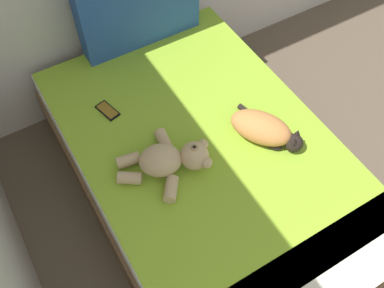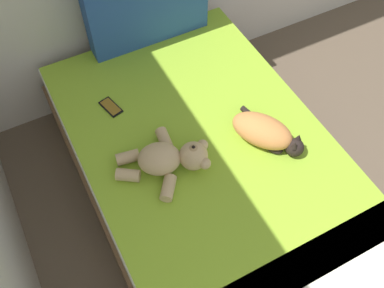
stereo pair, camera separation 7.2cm
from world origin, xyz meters
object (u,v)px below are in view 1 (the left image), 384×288
at_px(patterned_cushion, 139,5).
at_px(teddy_bear, 170,160).
at_px(bed, 205,171).
at_px(cat, 264,129).
at_px(cell_phone, 108,111).

xyz_separation_m(patterned_cushion, teddy_bear, (-0.32, -0.96, -0.20)).
xyz_separation_m(bed, teddy_bear, (-0.23, -0.02, 0.34)).
bearing_deg(bed, cat, -20.79).
distance_m(cat, teddy_bear, 0.53).
relative_size(bed, cell_phone, 12.84).
bearing_deg(cat, bed, 159.21).
bearing_deg(bed, cell_phone, 126.37).
xyz_separation_m(bed, cat, (0.29, -0.11, 0.34)).
bearing_deg(patterned_cushion, teddy_bear, -108.62).
height_order(patterned_cushion, cell_phone, patterned_cushion).
distance_m(bed, cell_phone, 0.67).
bearing_deg(cell_phone, bed, -53.63).
height_order(patterned_cushion, cat, patterned_cushion).
bearing_deg(cell_phone, cat, -42.64).
height_order(bed, cat, cat).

